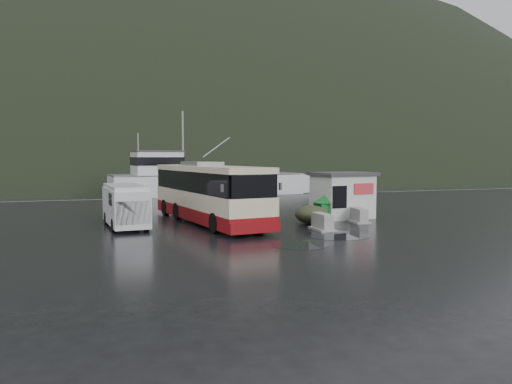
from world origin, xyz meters
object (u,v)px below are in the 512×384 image
object	(u,v)px
white_van	(126,227)
fishing_trawler	(209,190)
ticket_kiosk	(342,218)
jersey_barrier_a	(322,230)
coach_bus	(208,222)
dome_tent	(312,224)
waste_bin_right	(325,220)
waste_bin_left	(248,226)
jersey_barrier_b	(359,223)

from	to	relation	value
white_van	fishing_trawler	size ratio (longest dim) A/B	0.22
ticket_kiosk	jersey_barrier_a	size ratio (longest dim) A/B	2.09
coach_bus	jersey_barrier_a	world-z (taller)	coach_bus
ticket_kiosk	fishing_trawler	bearing A→B (deg)	86.49
dome_tent	jersey_barrier_a	size ratio (longest dim) A/B	1.52
waste_bin_right	fishing_trawler	world-z (taller)	fishing_trawler
ticket_kiosk	fishing_trawler	xyz separation A→B (m)	(-1.62, 27.89, 0.00)
waste_bin_left	jersey_barrier_a	bearing A→B (deg)	-41.30
white_van	dome_tent	world-z (taller)	white_van
dome_tent	ticket_kiosk	distance (m)	3.45
white_van	jersey_barrier_b	xyz separation A→B (m)	(12.90, -2.61, 0.00)
coach_bus	dome_tent	distance (m)	5.98
jersey_barrier_b	waste_bin_right	bearing A→B (deg)	129.62
dome_tent	fishing_trawler	xyz separation A→B (m)	(1.34, 29.66, 0.00)
waste_bin_right	jersey_barrier_b	world-z (taller)	waste_bin_right
ticket_kiosk	dome_tent	bearing A→B (deg)	-155.94
waste_bin_right	ticket_kiosk	distance (m)	1.64
dome_tent	white_van	bearing A→B (deg)	168.18
coach_bus	jersey_barrier_b	size ratio (longest dim) A/B	7.53
ticket_kiosk	waste_bin_right	bearing A→B (deg)	-163.63
dome_tent	waste_bin_right	bearing A→B (deg)	37.75
waste_bin_right	fishing_trawler	size ratio (longest dim) A/B	0.06
waste_bin_right	jersey_barrier_a	bearing A→B (deg)	-119.41
coach_bus	jersey_barrier_a	xyz separation A→B (m)	(4.84, -5.00, 0.00)
jersey_barrier_b	fishing_trawler	bearing A→B (deg)	92.75
waste_bin_right	ticket_kiosk	size ratio (longest dim) A/B	0.42
coach_bus	white_van	xyz separation A→B (m)	(-4.69, -0.41, 0.00)
ticket_kiosk	coach_bus	bearing A→B (deg)	168.03
coach_bus	dome_tent	size ratio (longest dim) A/B	4.73
waste_bin_right	jersey_barrier_a	xyz separation A→B (m)	(-2.03, -3.60, 0.00)
coach_bus	jersey_barrier_b	world-z (taller)	coach_bus
coach_bus	ticket_kiosk	xyz separation A→B (m)	(8.38, -0.75, 0.00)
white_van	waste_bin_right	distance (m)	11.61
dome_tent	jersey_barrier_a	world-z (taller)	dome_tent
white_van	fishing_trawler	xyz separation A→B (m)	(11.45, 27.54, 0.00)
waste_bin_right	ticket_kiosk	world-z (taller)	ticket_kiosk
coach_bus	jersey_barrier_b	distance (m)	8.74
coach_bus	waste_bin_left	xyz separation A→B (m)	(1.72, -2.25, 0.00)
coach_bus	fishing_trawler	world-z (taller)	fishing_trawler
dome_tent	fishing_trawler	bearing A→B (deg)	87.42
jersey_barrier_a	white_van	bearing A→B (deg)	154.30
coach_bus	jersey_barrier_b	xyz separation A→B (m)	(8.21, -3.01, 0.00)
fishing_trawler	coach_bus	bearing A→B (deg)	-108.28
ticket_kiosk	waste_bin_left	bearing A→B (deg)	-174.15
dome_tent	jersey_barrier_a	xyz separation A→B (m)	(-0.58, -2.47, 0.00)
white_van	ticket_kiosk	distance (m)	13.07
white_van	waste_bin_left	size ratio (longest dim) A/B	3.53
coach_bus	waste_bin_left	world-z (taller)	coach_bus
waste_bin_right	dome_tent	xyz separation A→B (m)	(-1.45, -1.12, 0.00)
dome_tent	ticket_kiosk	xyz separation A→B (m)	(2.96, 1.77, 0.00)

